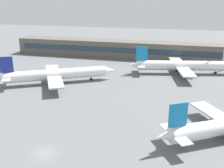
# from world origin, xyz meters

# --- Properties ---
(ground_plane) EXTENTS (400.00, 400.00, 0.00)m
(ground_plane) POSITION_xyz_m (0.00, 40.00, 0.00)
(ground_plane) COLOR slate
(terminal_building) EXTENTS (130.17, 12.13, 9.00)m
(terminal_building) POSITION_xyz_m (0.00, 95.99, 4.50)
(terminal_building) COLOR #5B564C
(terminal_building) RESTS_ON ground_plane
(airplane_mid) EXTENTS (41.21, 30.01, 11.34)m
(airplane_mid) POSITION_xyz_m (-18.74, 44.64, 3.46)
(airplane_mid) COLOR white
(airplane_mid) RESTS_ON ground_plane
(airplane_far) EXTENTS (46.97, 33.23, 11.72)m
(airplane_far) POSITION_xyz_m (28.13, 70.59, 3.57)
(airplane_far) COLOR white
(airplane_far) RESTS_ON ground_plane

